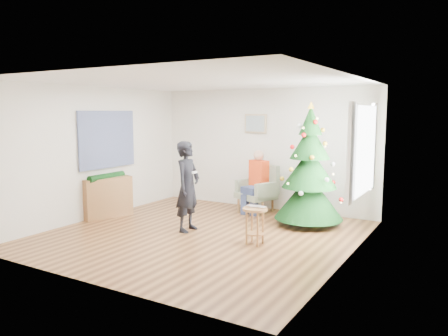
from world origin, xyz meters
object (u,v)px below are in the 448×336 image
Objects in this scene: christmas_tree at (309,170)px; armchair at (258,195)px; standing_man at (188,186)px; stool at (255,226)px; console at (107,197)px.

christmas_tree is 2.31× the size of armchair.
christmas_tree is 1.44× the size of standing_man.
armchair is at bearing 114.75° from stool.
armchair reaches higher than console.
standing_man is (-1.70, -1.49, -0.23)m from christmas_tree.
christmas_tree reaches higher than armchair.
standing_man is (-0.42, -1.96, 0.43)m from armchair.
armchair is at bearing -17.08° from standing_man.
standing_man is (-1.38, 0.12, 0.50)m from stool.
console is at bearing 84.79° from standing_man.
stool is at bearing -101.17° from christmas_tree.
standing_man reaches higher than armchair.
standing_man is 1.60× the size of console.
console is (-2.41, -1.95, 0.03)m from armchair.
armchair reaches higher than stool.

